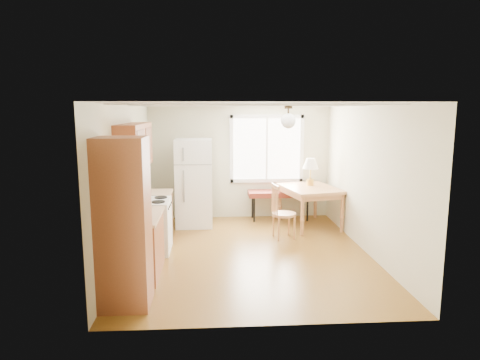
{
  "coord_description": "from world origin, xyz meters",
  "views": [
    {
      "loc": [
        -0.62,
        -6.97,
        2.42
      ],
      "look_at": [
        -0.12,
        0.68,
        1.15
      ],
      "focal_mm": 32.0,
      "sensor_mm": 36.0,
      "label": 1
    }
  ],
  "objects": [
    {
      "name": "dining_table",
      "position": [
        1.4,
        1.6,
        0.73
      ],
      "size": [
        1.26,
        1.52,
        0.83
      ],
      "rotation": [
        0.0,
        0.0,
        0.22
      ],
      "color": "#AC7042",
      "rests_on": "ground"
    },
    {
      "name": "bench",
      "position": [
        0.86,
        2.2,
        0.57
      ],
      "size": [
        1.39,
        0.51,
        0.64
      ],
      "rotation": [
        0.0,
        0.0,
        0.0
      ],
      "color": "maroon",
      "rests_on": "ground"
    },
    {
      "name": "room_shell",
      "position": [
        0.0,
        0.0,
        1.25
      ],
      "size": [
        4.6,
        5.6,
        2.62
      ],
      "color": "#5B3812",
      "rests_on": "ground"
    },
    {
      "name": "coffee_maker",
      "position": [
        -1.72,
        -0.96,
        1.02
      ],
      "size": [
        0.22,
        0.25,
        0.33
      ],
      "rotation": [
        0.0,
        0.0,
        0.33
      ],
      "color": "black",
      "rests_on": "kitchen_run"
    },
    {
      "name": "table_lamp",
      "position": [
        1.44,
        1.81,
        1.25
      ],
      "size": [
        0.33,
        0.33,
        0.57
      ],
      "rotation": [
        0.0,
        0.0,
        -0.12
      ],
      "color": "gold",
      "rests_on": "dining_table"
    },
    {
      "name": "kitchen_run",
      "position": [
        -1.72,
        -0.63,
        0.84
      ],
      "size": [
        0.65,
        3.4,
        2.2
      ],
      "color": "brown",
      "rests_on": "ground"
    },
    {
      "name": "chair",
      "position": [
        0.63,
        0.78,
        0.59
      ],
      "size": [
        0.48,
        0.47,
        1.03
      ],
      "rotation": [
        0.0,
        0.0,
        0.17
      ],
      "color": "#AC7042",
      "rests_on": "ground"
    },
    {
      "name": "pendant_light",
      "position": [
        0.7,
        0.4,
        2.24
      ],
      "size": [
        0.26,
        0.26,
        0.4
      ],
      "color": "black",
      "rests_on": "room_shell"
    },
    {
      "name": "window_unit",
      "position": [
        0.6,
        2.47,
        1.55
      ],
      "size": [
        1.64,
        0.05,
        1.51
      ],
      "color": "white",
      "rests_on": "room_shell"
    },
    {
      "name": "kettle",
      "position": [
        -1.82,
        -0.91,
        1.0
      ],
      "size": [
        0.13,
        0.13,
        0.25
      ],
      "color": "red",
      "rests_on": "kitchen_run"
    },
    {
      "name": "refrigerator",
      "position": [
        -1.0,
        1.84,
        0.91
      ],
      "size": [
        0.75,
        0.78,
        1.82
      ],
      "rotation": [
        0.0,
        0.0,
        -0.0
      ],
      "color": "white",
      "rests_on": "ground"
    }
  ]
}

